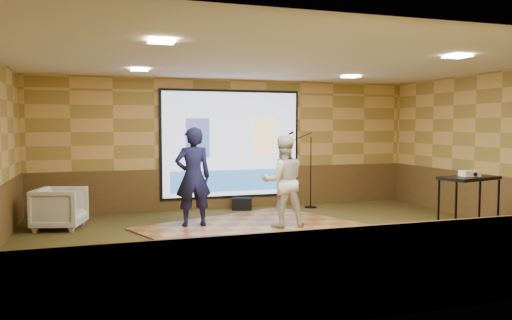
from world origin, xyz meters
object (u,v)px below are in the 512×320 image
object	(u,v)px
player_left	(193,177)
projector	(470,173)
mic_stand	(308,187)
av_table	(469,194)
projector_screen	(231,145)
banquet_chair	(60,208)
player_right	(283,181)
dance_floor	(254,228)
duffel_bag	(242,204)

from	to	relation	value
player_left	projector	bearing A→B (deg)	150.31
mic_stand	av_table	bearing A→B (deg)	-49.76
projector_screen	player_left	xyz separation A→B (m)	(-1.27, -1.93, -0.51)
projector_screen	banquet_chair	xyz separation A→B (m)	(-3.67, -1.33, -1.08)
projector_screen	mic_stand	bearing A→B (deg)	-16.53
player_right	mic_stand	distance (m)	2.45
projector_screen	banquet_chair	distance (m)	4.05
mic_stand	banquet_chair	bearing A→B (deg)	-149.55
player_right	banquet_chair	bearing A→B (deg)	-10.59
dance_floor	player_left	bearing A→B (deg)	155.07
av_table	projector	size ratio (longest dim) A/B	3.75
av_table	banquet_chair	bearing A→B (deg)	155.75
av_table	mic_stand	bearing A→B (deg)	108.37
dance_floor	banquet_chair	distance (m)	3.65
player_right	av_table	size ratio (longest dim) A/B	1.60
dance_floor	player_right	xyz separation A→B (m)	(0.55, -0.08, 0.88)
av_table	projector_screen	bearing A→B (deg)	124.71
dance_floor	projector	bearing A→B (deg)	-30.48
player_right	banquet_chair	world-z (taller)	player_right
projector	mic_stand	size ratio (longest dim) A/B	0.16
av_table	mic_stand	size ratio (longest dim) A/B	0.60
dance_floor	banquet_chair	xyz separation A→B (m)	(-3.46, 1.09, 0.38)
player_left	banquet_chair	xyz separation A→B (m)	(-2.40, 0.60, -0.57)
mic_stand	projector_screen	bearing A→B (deg)	-174.66
player_left	dance_floor	bearing A→B (deg)	154.55
projector	mic_stand	bearing A→B (deg)	119.82
player_left	projector	xyz separation A→B (m)	(4.29, -2.40, 0.16)
banquet_chair	player_right	bearing A→B (deg)	-91.27
projector_screen	projector	bearing A→B (deg)	-55.00
dance_floor	projector	distance (m)	3.91
player_left	mic_stand	distance (m)	3.35
projector_screen	dance_floor	world-z (taller)	projector_screen
dance_floor	projector	xyz separation A→B (m)	(3.23, -1.90, 1.11)
projector_screen	banquet_chair	size ratio (longest dim) A/B	3.85
player_left	mic_stand	bearing A→B (deg)	-155.33
projector_screen	projector	world-z (taller)	projector_screen
banquet_chair	mic_stand	bearing A→B (deg)	-66.49
av_table	player_right	bearing A→B (deg)	145.36
dance_floor	mic_stand	distance (m)	2.76
banquet_chair	duffel_bag	distance (m)	3.97
dance_floor	player_right	distance (m)	1.04
projector_screen	dance_floor	bearing A→B (deg)	-94.95
projector_screen	mic_stand	xyz separation A→B (m)	(1.73, -0.51, -0.98)
dance_floor	av_table	size ratio (longest dim) A/B	3.55
player_left	av_table	distance (m)	4.91
projector	mic_stand	xyz separation A→B (m)	(-1.29, 3.81, -0.63)
projector_screen	duffel_bag	size ratio (longest dim) A/B	7.46
av_table	mic_stand	distance (m)	4.04
projector_screen	player_right	bearing A→B (deg)	-82.27
projector_screen	av_table	xyz separation A→B (m)	(3.00, -4.34, -0.70)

